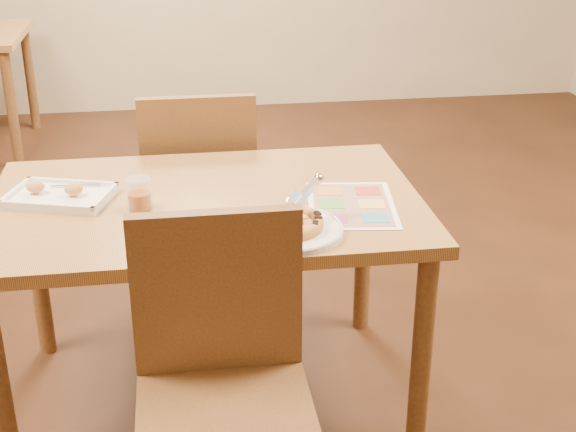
{
  "coord_description": "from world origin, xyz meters",
  "views": [
    {
      "loc": [
        -0.08,
        -2.24,
        1.65
      ],
      "look_at": [
        0.21,
        -0.27,
        0.77
      ],
      "focal_mm": 50.0,
      "sensor_mm": 36.0,
      "label": 1
    }
  ],
  "objects": [
    {
      "name": "chair_far",
      "position": [
        -0.0,
        0.6,
        0.57
      ],
      "size": [
        0.42,
        0.42,
        0.47
      ],
      "rotation": [
        0.0,
        0.0,
        3.14
      ],
      "color": "brown",
      "rests_on": "ground"
    },
    {
      "name": "menu",
      "position": [
        0.43,
        -0.11,
        0.72
      ],
      "size": [
        0.3,
        0.39,
        0.0
      ],
      "primitive_type": "cube",
      "rotation": [
        0.0,
        0.0,
        -0.13
      ],
      "color": "white",
      "rests_on": "dining_table"
    },
    {
      "name": "glass_tumbler",
      "position": [
        -0.19,
        -0.05,
        0.76
      ],
      "size": [
        0.08,
        0.08,
        0.09
      ],
      "rotation": [
        0.0,
        0.0,
        -0.36
      ],
      "color": "#8C440A",
      "rests_on": "dining_table"
    },
    {
      "name": "plate",
      "position": [
        0.21,
        -0.27,
        0.73
      ],
      "size": [
        0.32,
        0.32,
        0.02
      ],
      "primitive_type": "cylinder",
      "rotation": [
        0.0,
        0.0,
        -0.05
      ],
      "color": "white",
      "rests_on": "dining_table"
    },
    {
      "name": "pizza",
      "position": [
        0.2,
        -0.27,
        0.75
      ],
      "size": [
        0.21,
        0.21,
        0.03
      ],
      "rotation": [
        0.0,
        0.0,
        0.21
      ],
      "color": "#C68C43",
      "rests_on": "plate"
    },
    {
      "name": "pizza_cutter",
      "position": [
        0.26,
        -0.23,
        0.81
      ],
      "size": [
        0.12,
        0.12,
        0.09
      ],
      "rotation": [
        0.0,
        0.0,
        0.79
      ],
      "color": "silver",
      "rests_on": "pizza"
    },
    {
      "name": "chair_near",
      "position": [
        0.0,
        -0.6,
        0.57
      ],
      "size": [
        0.42,
        0.42,
        0.47
      ],
      "color": "brown",
      "rests_on": "ground"
    },
    {
      "name": "dining_table",
      "position": [
        0.0,
        0.0,
        0.63
      ],
      "size": [
        1.3,
        0.85,
        0.72
      ],
      "color": "#A57842",
      "rests_on": "ground"
    },
    {
      "name": "appetizer_tray",
      "position": [
        -0.44,
        0.06,
        0.73
      ],
      "size": [
        0.35,
        0.28,
        0.06
      ],
      "rotation": [
        0.0,
        0.0,
        -0.3
      ],
      "color": "white",
      "rests_on": "dining_table"
    }
  ]
}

